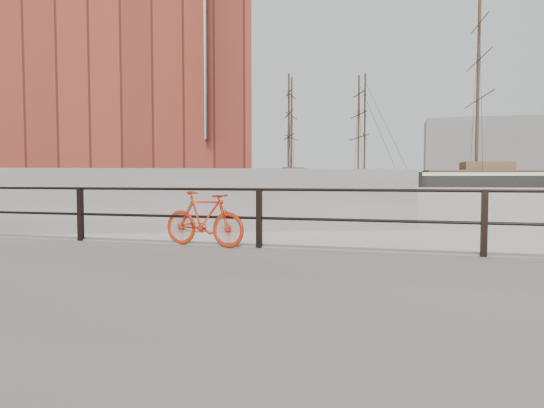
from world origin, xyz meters
The scene contains 14 objects.
ground centered at (0.00, 0.00, 0.00)m, with size 400.00×400.00×0.00m, color white.
far_quay centered at (-40.00, 72.00, 0.90)m, with size 24.00×150.00×1.80m, color gray.
guardrail centered at (0.00, -0.15, 0.85)m, with size 28.00×0.10×1.00m, color black, non-canonical shape.
bicycle centered at (-4.46, -0.25, 0.82)m, with size 1.57×0.23×0.94m, color #AA240B.
schooner_mid centered at (-15.37, 82.36, 0.00)m, with size 30.05×12.72×21.52m, color silver, non-canonical shape.
schooner_left centered at (-14.34, 72.00, 0.00)m, with size 25.81×11.73×19.46m, color beige, non-canonical shape.
workboat_near centered at (-29.88, 28.95, 0.00)m, with size 10.87×3.62×7.00m, color black, non-canonical shape.
workboat_far centered at (-28.07, 48.39, 0.00)m, with size 11.68×4.03×7.00m, color black, non-canonical shape.
apartment_terracotta centered at (-21.25, 20.26, 11.90)m, with size 20.00×15.00×20.20m, color maroon.
apartment_mustard centered at (-29.49, 40.65, 12.90)m, with size 22.00×15.00×22.20m, color gold.
apartment_cream centered at (-38.11, 61.98, 12.40)m, with size 20.00×15.00×21.20m, color beige.
apartment_grey centered at (-46.35, 82.38, 13.40)m, with size 22.00×15.00×23.20m, color #A3A39E.
apartment_brick centered at (-54.97, 103.70, 12.40)m, with size 24.00×15.00×21.20m, color brown.
industrial_west centered at (20.00, 140.00, 9.00)m, with size 32.00×18.00×18.00m, color gray.
Camera 1 is at (-1.13, -7.90, 1.51)m, focal length 32.00 mm.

